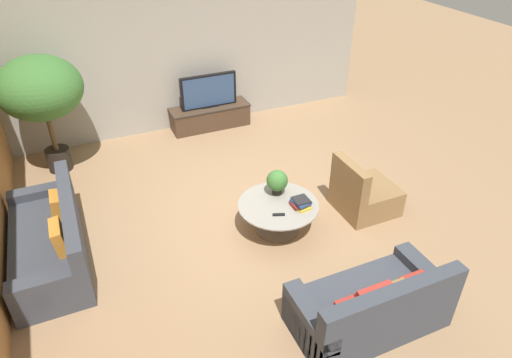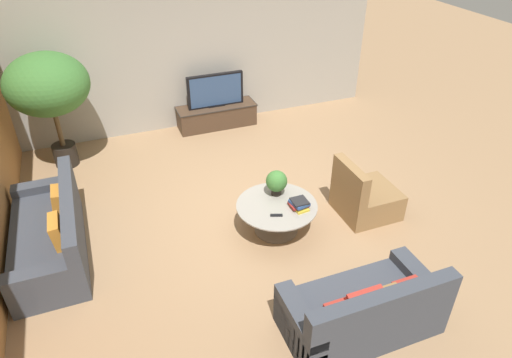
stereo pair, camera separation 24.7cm
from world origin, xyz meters
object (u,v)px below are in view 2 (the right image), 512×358
object	(u,v)px
media_console	(217,115)
couch_near_entry	(363,311)
potted_plant_tabletop	(277,182)
television	(215,91)
armchair_wicker	(364,198)
potted_palm_tall	(48,87)
coffee_table	(277,212)
couch_by_wall	(52,236)

from	to	relation	value
media_console	couch_near_entry	bearing A→B (deg)	-89.99
potted_plant_tabletop	television	bearing A→B (deg)	88.34
television	armchair_wicker	size ratio (longest dim) A/B	1.26
television	potted_plant_tabletop	size ratio (longest dim) A/B	2.97
armchair_wicker	potted_palm_tall	distance (m)	5.10
coffee_table	potted_plant_tabletop	bearing A→B (deg)	68.71
couch_by_wall	potted_palm_tall	world-z (taller)	potted_palm_tall
potted_palm_tall	potted_plant_tabletop	bearing A→B (deg)	-44.42
armchair_wicker	potted_plant_tabletop	bearing A→B (deg)	75.12
coffee_table	television	bearing A→B (deg)	86.92
coffee_table	couch_near_entry	world-z (taller)	couch_near_entry
television	potted_plant_tabletop	bearing A→B (deg)	-91.66
coffee_table	potted_palm_tall	xyz separation A→B (m)	(-2.64, 2.91, 1.10)
coffee_table	armchair_wicker	xyz separation A→B (m)	(1.33, -0.10, -0.03)
media_console	coffee_table	size ratio (longest dim) A/B	1.40
couch_near_entry	potted_plant_tabletop	size ratio (longest dim) A/B	4.51
coffee_table	media_console	bearing A→B (deg)	86.92
potted_palm_tall	television	bearing A→B (deg)	9.53
television	couch_near_entry	bearing A→B (deg)	-89.99
couch_by_wall	armchair_wicker	xyz separation A→B (m)	(4.19, -0.71, -0.01)
couch_near_entry	potted_palm_tall	xyz separation A→B (m)	(-2.82, 4.78, 1.11)
television	couch_by_wall	size ratio (longest dim) A/B	0.53
coffee_table	potted_palm_tall	size ratio (longest dim) A/B	0.57
armchair_wicker	coffee_table	bearing A→B (deg)	85.88
media_console	couch_near_entry	size ratio (longest dim) A/B	0.93
coffee_table	couch_by_wall	world-z (taller)	couch_by_wall
couch_by_wall	armchair_wicker	size ratio (longest dim) A/B	2.37
potted_palm_tall	media_console	bearing A→B (deg)	9.57
media_console	couch_by_wall	world-z (taller)	couch_by_wall
couch_by_wall	couch_near_entry	distance (m)	3.93
media_console	coffee_table	xyz separation A→B (m)	(-0.18, -3.39, 0.08)
couch_by_wall	media_console	bearing A→B (deg)	132.30
coffee_table	potted_plant_tabletop	xyz separation A→B (m)	(0.09, 0.23, 0.33)
couch_by_wall	potted_plant_tabletop	xyz separation A→B (m)	(2.96, -0.38, 0.35)
coffee_table	couch_near_entry	distance (m)	1.88
media_console	coffee_table	world-z (taller)	coffee_table
potted_palm_tall	potted_plant_tabletop	size ratio (longest dim) A/B	5.28
television	armchair_wicker	xyz separation A→B (m)	(1.15, -3.48, -0.47)
potted_palm_tall	couch_by_wall	bearing A→B (deg)	-95.58
coffee_table	couch_by_wall	bearing A→B (deg)	167.92
couch_by_wall	armchair_wicker	distance (m)	4.25
coffee_table	armchair_wicker	bearing A→B (deg)	-4.12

